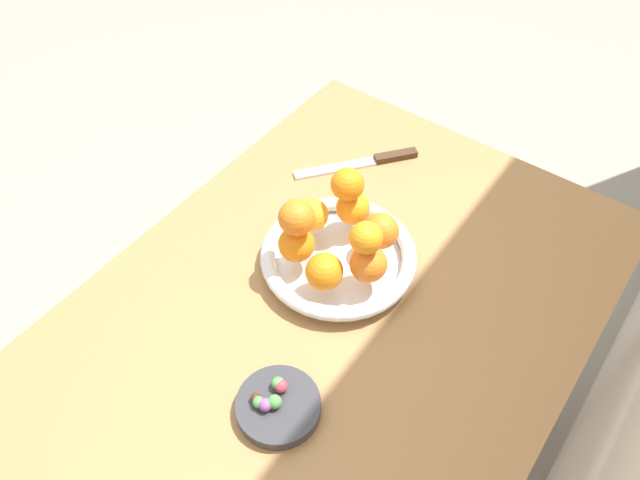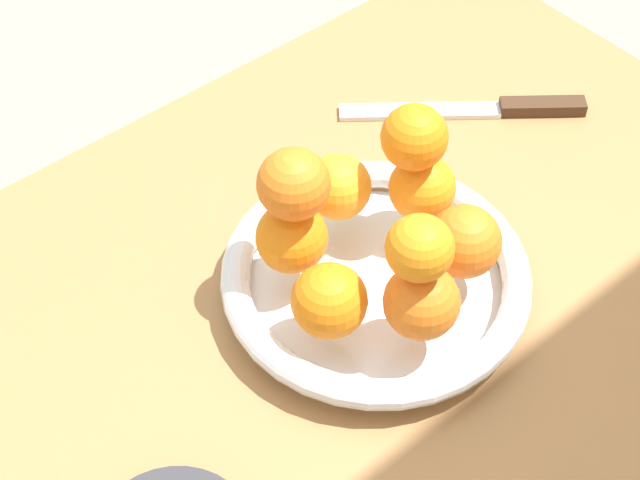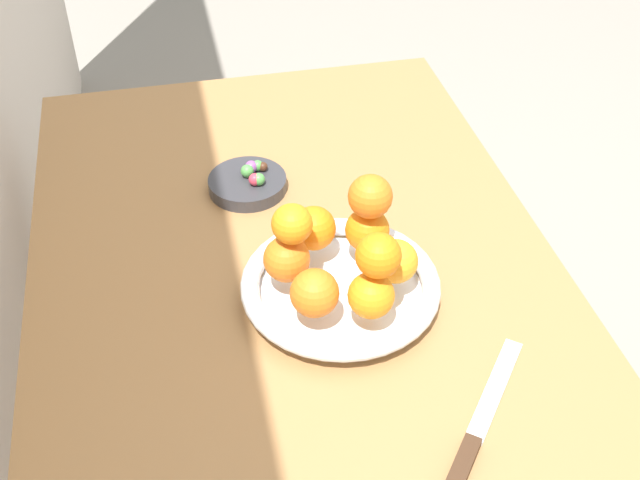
{
  "view_description": "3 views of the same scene",
  "coord_description": "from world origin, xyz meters",
  "views": [
    {
      "loc": [
        0.47,
        0.33,
        1.61
      ],
      "look_at": [
        -0.07,
        -0.07,
        0.82
      ],
      "focal_mm": 35.0,
      "sensor_mm": 36.0,
      "label": 1
    },
    {
      "loc": [
        0.28,
        0.33,
        1.43
      ],
      "look_at": [
        -0.07,
        -0.09,
        0.8
      ],
      "focal_mm": 55.0,
      "sensor_mm": 36.0,
      "label": 2
    },
    {
      "loc": [
        -0.87,
        0.15,
        1.52
      ],
      "look_at": [
        -0.06,
        -0.03,
        0.82
      ],
      "focal_mm": 45.0,
      "sensor_mm": 36.0,
      "label": 3
    }
  ],
  "objects": [
    {
      "name": "ground_plane",
      "position": [
        0.0,
        0.0,
        0.0
      ],
      "size": [
        6.0,
        6.0,
        0.0
      ],
      "primitive_type": "plane",
      "color": "gray"
    },
    {
      "name": "dining_table",
      "position": [
        0.0,
        0.0,
        0.65
      ],
      "size": [
        1.1,
        0.76,
        0.74
      ],
      "color": "#9E7042",
      "rests_on": "ground_plane"
    },
    {
      "name": "fruit_bowl",
      "position": [
        -0.1,
        -0.05,
        0.76
      ],
      "size": [
        0.27,
        0.27,
        0.04
      ],
      "color": "silver",
      "rests_on": "dining_table"
    },
    {
      "name": "candy_dish",
      "position": [
        0.18,
        0.04,
        0.75
      ],
      "size": [
        0.13,
        0.13,
        0.02
      ],
      "primitive_type": "cylinder",
      "color": "#333338",
      "rests_on": "dining_table"
    },
    {
      "name": "orange_0",
      "position": [
        -0.17,
        -0.07,
        0.81
      ],
      "size": [
        0.06,
        0.06,
        0.06
      ],
      "primitive_type": "sphere",
      "color": "orange",
      "rests_on": "fruit_bowl"
    },
    {
      "name": "orange_1",
      "position": [
        -0.12,
        -0.12,
        0.81
      ],
      "size": [
        0.06,
        0.06,
        0.06
      ],
      "primitive_type": "sphere",
      "color": "orange",
      "rests_on": "fruit_bowl"
    },
    {
      "name": "orange_2",
      "position": [
        -0.05,
        -0.1,
        0.81
      ],
      "size": [
        0.06,
        0.06,
        0.06
      ],
      "primitive_type": "sphere",
      "color": "orange",
      "rests_on": "fruit_bowl"
    },
    {
      "name": "orange_3",
      "position": [
        -0.03,
        -0.03,
        0.81
      ],
      "size": [
        0.06,
        0.06,
        0.06
      ],
      "primitive_type": "sphere",
      "color": "orange",
      "rests_on": "fruit_bowl"
    },
    {
      "name": "orange_4",
      "position": [
        -0.08,
        0.02,
        0.81
      ],
      "size": [
        0.06,
        0.06,
        0.06
      ],
      "primitive_type": "sphere",
      "color": "orange",
      "rests_on": "fruit_bowl"
    },
    {
      "name": "orange_5",
      "position": [
        -0.16,
        0.0,
        0.81
      ],
      "size": [
        0.06,
        0.06,
        0.06
      ],
      "primitive_type": "sphere",
      "color": "orange",
      "rests_on": "fruit_bowl"
    },
    {
      "name": "orange_6",
      "position": [
        -0.08,
        0.01,
        0.87
      ],
      "size": [
        0.05,
        0.05,
        0.05
      ],
      "primitive_type": "sphere",
      "color": "orange",
      "rests_on": "orange_4"
    },
    {
      "name": "orange_7",
      "position": [
        -0.05,
        -0.1,
        0.87
      ],
      "size": [
        0.06,
        0.06,
        0.06
      ],
      "primitive_type": "sphere",
      "color": "orange",
      "rests_on": "orange_2"
    },
    {
      "name": "orange_8",
      "position": [
        -0.17,
        -0.08,
        0.87
      ],
      "size": [
        0.06,
        0.06,
        0.06
      ],
      "primitive_type": "sphere",
      "color": "orange",
      "rests_on": "orange_0"
    },
    {
      "name": "candy_ball_0",
      "position": [
        0.19,
        0.03,
        0.77
      ],
      "size": [
        0.02,
        0.02,
        0.02
      ],
      "primitive_type": "sphere",
      "color": "#8C4C99",
      "rests_on": "candy_dish"
    },
    {
      "name": "candy_ball_1",
      "position": [
        0.19,
        0.01,
        0.77
      ],
      "size": [
        0.02,
        0.02,
        0.02
      ],
      "primitive_type": "sphere",
      "color": "#472819",
      "rests_on": "candy_dish"
    },
    {
      "name": "candy_ball_2",
      "position": [
        0.2,
        0.02,
        0.77
      ],
      "size": [
        0.02,
        0.02,
        0.02
      ],
      "primitive_type": "sphere",
      "color": "#4C9947",
      "rests_on": "candy_dish"
    },
    {
      "name": "candy_ball_3",
      "position": [
        0.18,
        0.04,
        0.77
      ],
      "size": [
        0.02,
        0.02,
        0.02
      ],
      "primitive_type": "sphere",
      "color": "#4C9947",
      "rests_on": "candy_dish"
    },
    {
      "name": "candy_ball_4",
      "position": [
        0.16,
        0.02,
        0.77
      ],
      "size": [
        0.02,
        0.02,
        0.02
      ],
      "primitive_type": "sphere",
      "color": "#4C9947",
      "rests_on": "candy_dish"
    },
    {
      "name": "candy_ball_5",
      "position": [
        0.16,
        0.03,
        0.77
      ],
      "size": [
        0.02,
        0.02,
        0.02
      ],
      "primitive_type": "sphere",
      "color": "#C6384C",
      "rests_on": "candy_dish"
    },
    {
      "name": "knife",
      "position": [
        -0.35,
        -0.15,
        0.75
      ],
      "size": [
        0.22,
        0.18,
        0.01
      ],
      "color": "#3F2819",
      "rests_on": "dining_table"
    }
  ]
}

